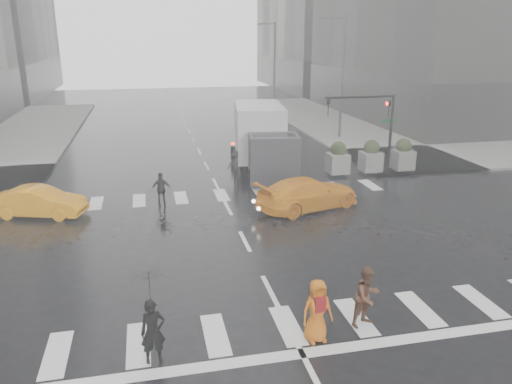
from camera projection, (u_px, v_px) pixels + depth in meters
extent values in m
plane|color=black|center=(245.00, 241.00, 19.27)|extent=(120.00, 120.00, 0.00)
cube|color=slate|center=(442.00, 134.00, 39.58)|extent=(35.00, 35.00, 0.15)
cube|color=#2C2927|center=(476.00, 92.00, 49.75)|extent=(26.05, 26.05, 4.40)
cube|color=#2C2927|center=(358.00, 72.00, 76.75)|extent=(26.05, 26.05, 4.40)
cylinder|color=black|center=(390.00, 135.00, 28.11)|extent=(0.16, 0.16, 4.50)
cylinder|color=black|center=(360.00, 97.00, 27.05)|extent=(4.00, 0.12, 0.12)
imported|color=black|center=(388.00, 109.00, 27.62)|extent=(0.16, 0.20, 1.00)
imported|color=black|center=(328.00, 107.00, 26.83)|extent=(0.16, 0.20, 1.00)
sphere|color=#FF190C|center=(387.00, 104.00, 27.51)|extent=(0.20, 0.20, 0.20)
cube|color=#0C5923|center=(389.00, 121.00, 28.16)|extent=(0.90, 0.03, 0.22)
cylinder|color=#59595B|center=(342.00, 79.00, 36.95)|extent=(0.20, 0.20, 9.00)
cylinder|color=#59595B|center=(333.00, 18.00, 35.47)|extent=(1.80, 0.12, 0.12)
cube|color=#59595B|center=(321.00, 19.00, 35.31)|extent=(0.50, 0.22, 0.15)
cylinder|color=#59595B|center=(274.00, 64.00, 55.57)|extent=(0.20, 0.20, 9.00)
cylinder|color=#59595B|center=(267.00, 24.00, 54.09)|extent=(1.80, 0.12, 0.12)
cube|color=#59595B|center=(259.00, 25.00, 53.93)|extent=(0.50, 0.22, 0.15)
cube|color=slate|center=(338.00, 163.00, 28.14)|extent=(1.10, 1.10, 1.10)
sphere|color=black|center=(338.00, 149.00, 27.90)|extent=(0.90, 0.90, 0.90)
cube|color=slate|center=(371.00, 161.00, 28.56)|extent=(1.10, 1.10, 1.10)
sphere|color=black|center=(372.00, 148.00, 28.31)|extent=(0.90, 0.90, 0.90)
cube|color=slate|center=(403.00, 160.00, 28.97)|extent=(1.10, 1.10, 1.10)
sphere|color=black|center=(404.00, 146.00, 28.73)|extent=(0.90, 0.90, 0.90)
imported|color=black|center=(153.00, 332.00, 11.94)|extent=(0.65, 0.48, 1.65)
imported|color=black|center=(150.00, 288.00, 11.59)|extent=(1.09, 1.10, 0.88)
imported|color=#4D2C1B|center=(367.00, 297.00, 13.48)|extent=(1.01, 0.91, 1.71)
imported|color=#C35E0D|center=(317.00, 311.00, 12.79)|extent=(0.89, 0.63, 1.71)
cube|color=maroon|center=(320.00, 304.00, 12.54)|extent=(0.30, 0.19, 0.40)
imported|color=black|center=(161.00, 189.00, 23.08)|extent=(0.98, 0.65, 1.58)
imported|color=black|center=(236.00, 165.00, 27.33)|extent=(1.19, 0.94, 1.62)
imported|color=#FF9A0D|center=(39.00, 202.00, 21.78)|extent=(4.18, 2.46, 1.30)
imported|color=#FF9A0D|center=(308.00, 193.00, 22.73)|extent=(4.79, 3.28, 1.44)
cube|color=silver|center=(259.00, 130.00, 29.21)|extent=(2.67, 5.11, 3.00)
cube|color=#2E2E33|center=(274.00, 159.00, 26.17)|extent=(2.56, 2.00, 2.56)
cube|color=black|center=(274.00, 145.00, 25.94)|extent=(2.22, 1.00, 1.00)
cylinder|color=black|center=(253.00, 178.00, 25.99)|extent=(0.31, 1.00, 1.00)
cylinder|color=black|center=(296.00, 175.00, 26.47)|extent=(0.31, 1.00, 1.00)
cylinder|color=black|center=(244.00, 166.00, 28.27)|extent=(0.31, 1.00, 1.00)
cylinder|color=black|center=(284.00, 164.00, 28.75)|extent=(0.31, 1.00, 1.00)
cylinder|color=black|center=(234.00, 154.00, 31.16)|extent=(0.31, 1.00, 1.00)
cylinder|color=black|center=(270.00, 152.00, 31.65)|extent=(0.31, 1.00, 1.00)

